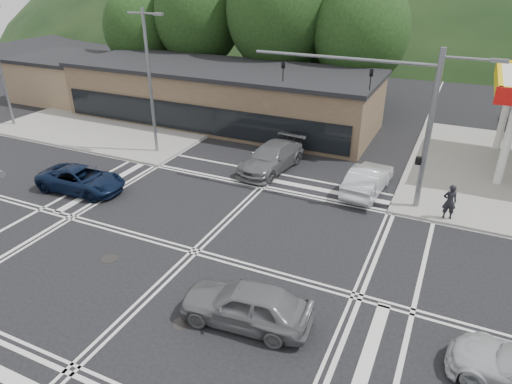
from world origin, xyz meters
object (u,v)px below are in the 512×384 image
at_px(car_queue_a, 368,179).
at_px(car_queue_b, 327,131).
at_px(pedestrian, 450,202).
at_px(car_grey_center, 246,304).
at_px(car_northbound, 271,157).
at_px(car_blue_west, 81,179).

bearing_deg(car_queue_a, car_queue_b, -52.73).
relative_size(car_queue_b, pedestrian, 2.21).
height_order(car_grey_center, car_queue_a, car_grey_center).
height_order(car_grey_center, car_queue_b, car_grey_center).
distance_m(car_northbound, pedestrian, 10.45).
bearing_deg(pedestrian, car_grey_center, 47.02).
bearing_deg(car_northbound, car_grey_center, -62.69).
xyz_separation_m(car_blue_west, car_queue_b, (9.81, 13.54, -0.01)).
height_order(car_blue_west, car_queue_b, car_blue_west).
bearing_deg(car_grey_center, car_northbound, -165.88).
bearing_deg(car_queue_b, car_queue_a, 119.49).
xyz_separation_m(car_queue_a, car_queue_b, (-4.50, 7.10, -0.10)).
bearing_deg(car_northbound, car_queue_a, 1.73).
bearing_deg(car_blue_west, car_queue_b, -39.79).
bearing_deg(car_queue_a, car_grey_center, 87.66).
relative_size(car_queue_a, pedestrian, 2.62).
height_order(car_queue_a, car_queue_b, car_queue_a).
bearing_deg(car_queue_a, car_northbound, -1.16).
distance_m(car_grey_center, car_queue_b, 19.32).
xyz_separation_m(car_queue_b, car_northbound, (-1.50, -6.46, 0.11)).
distance_m(car_queue_a, car_northbound, 6.03).
relative_size(car_northbound, pedestrian, 3.04).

